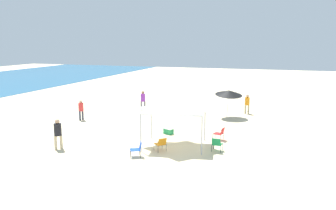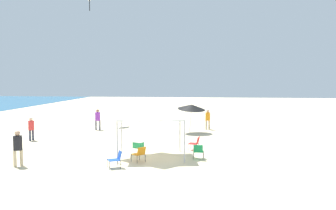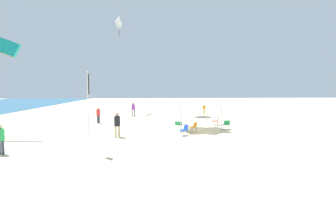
# 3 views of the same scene
# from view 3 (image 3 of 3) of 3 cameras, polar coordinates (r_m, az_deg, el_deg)

# --- Properties ---
(ground) EXTENTS (120.00, 120.00, 0.10)m
(ground) POSITION_cam_3_polar(r_m,az_deg,el_deg) (19.56, 7.35, -6.45)
(ground) COLOR beige
(canopy_tent) EXTENTS (3.39, 3.91, 2.68)m
(canopy_tent) POSITION_cam_3_polar(r_m,az_deg,el_deg) (20.17, 6.64, 0.89)
(canopy_tent) COLOR #B7B7BC
(canopy_tent) RESTS_ON ground
(beach_umbrella) EXTENTS (2.21, 2.19, 2.46)m
(beach_umbrella) POSITION_cam_3_polar(r_m,az_deg,el_deg) (29.07, 7.10, 1.24)
(beach_umbrella) COLOR silver
(beach_umbrella) RESTS_ON ground
(folding_chair_right_of_tent) EXTENTS (0.64, 0.56, 0.82)m
(folding_chair_right_of_tent) POSITION_cam_3_polar(r_m,az_deg,el_deg) (20.73, 13.85, -4.46)
(folding_chair_right_of_tent) COLOR black
(folding_chair_right_of_tent) RESTS_ON ground
(folding_chair_facing_ocean) EXTENTS (0.75, 0.79, 0.82)m
(folding_chair_facing_ocean) POSITION_cam_3_polar(r_m,az_deg,el_deg) (17.70, 3.89, -5.83)
(folding_chair_facing_ocean) COLOR black
(folding_chair_facing_ocean) RESTS_ON ground
(folding_chair_near_cooler) EXTENTS (0.64, 0.72, 0.82)m
(folding_chair_near_cooler) POSITION_cam_3_polar(r_m,az_deg,el_deg) (22.88, 11.49, -3.61)
(folding_chair_near_cooler) COLOR black
(folding_chair_near_cooler) RESTS_ON ground
(folding_chair_left_of_tent) EXTENTS (0.80, 0.81, 0.82)m
(folding_chair_left_of_tent) POSITION_cam_3_polar(r_m,az_deg,el_deg) (19.08, 6.10, -5.11)
(folding_chair_left_of_tent) COLOR black
(folding_chair_left_of_tent) RESTS_ON ground
(cooler_box) EXTENTS (0.63, 0.73, 0.40)m
(cooler_box) POSITION_cam_3_polar(r_m,az_deg,el_deg) (22.57, 2.55, -4.34)
(cooler_box) COLOR #1E8C4C
(cooler_box) RESTS_ON ground
(banner_flag) EXTENTS (0.36, 0.06, 4.40)m
(banner_flag) POSITION_cam_3_polar(r_m,az_deg,el_deg) (13.30, -18.63, -0.00)
(banner_flag) COLOR silver
(banner_flag) RESTS_ON ground
(person_by_tent) EXTENTS (0.39, 0.40, 1.62)m
(person_by_tent) POSITION_cam_3_polar(r_m,az_deg,el_deg) (15.51, -35.29, -6.24)
(person_by_tent) COLOR #33384C
(person_by_tent) RESTS_ON ground
(person_kite_handler) EXTENTS (0.40, 0.40, 1.68)m
(person_kite_handler) POSITION_cam_3_polar(r_m,az_deg,el_deg) (31.40, 8.68, -0.52)
(person_kite_handler) COLOR #C6B28C
(person_kite_handler) RESTS_ON ground
(person_near_umbrella) EXTENTS (0.42, 0.42, 1.78)m
(person_near_umbrella) POSITION_cam_3_polar(r_m,az_deg,el_deg) (17.42, -12.12, -4.18)
(person_near_umbrella) COLOR #C6B28C
(person_near_umbrella) RESTS_ON ground
(person_watching_sky) EXTENTS (0.43, 0.39, 1.62)m
(person_watching_sky) POSITION_cam_3_polar(r_m,az_deg,el_deg) (24.63, -16.41, -2.02)
(person_watching_sky) COLOR #33384C
(person_watching_sky) RESTS_ON ground
(person_beachcomber) EXTENTS (0.41, 0.46, 1.75)m
(person_beachcomber) POSITION_cam_3_polar(r_m,az_deg,el_deg) (29.41, -8.33, -0.77)
(person_beachcomber) COLOR slate
(person_beachcomber) RESTS_ON ground
(kite_diamond_white) EXTENTS (1.82, 0.71, 2.75)m
(kite_diamond_white) POSITION_cam_3_polar(r_m,az_deg,el_deg) (35.96, -11.72, 18.50)
(kite_diamond_white) COLOR white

